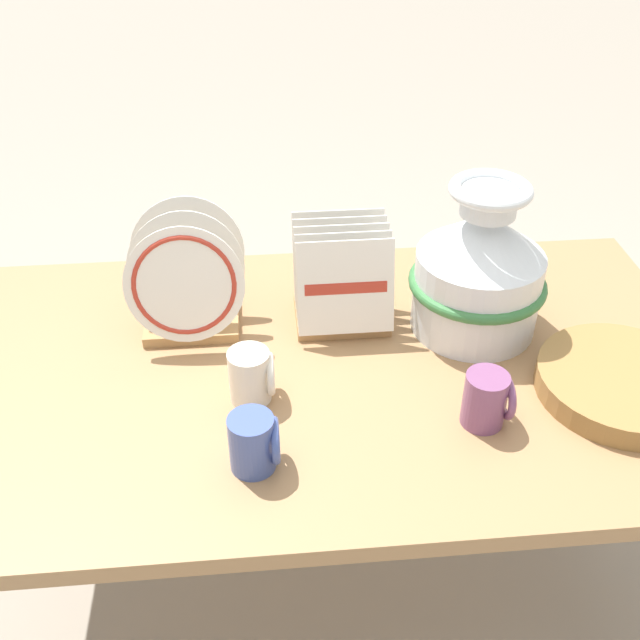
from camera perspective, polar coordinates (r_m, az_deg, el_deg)
name	(u,v)px	position (r m, az deg, el deg)	size (l,w,h in m)	color
ground_plane	(320,584)	(1.99, 0.00, -19.50)	(14.00, 14.00, 0.00)	gray
display_table	(320,393)	(1.51, 0.00, -5.60)	(1.55, 0.86, 0.71)	#9E754C
ceramic_vase	(479,269)	(1.52, 12.03, 3.80)	(0.28, 0.28, 0.32)	silver
dish_rack_round_plates	(188,287)	(1.52, -10.05, 2.50)	(0.23, 0.19, 0.25)	tan
dish_rack_square_plates	(342,285)	(1.54, 1.67, 2.66)	(0.19, 0.18, 0.21)	tan
wicker_charger_stack	(622,383)	(1.49, 22.04, -4.46)	(0.31, 0.31, 0.04)	olive
mug_cobalt_glaze	(255,443)	(1.24, -4.98, -9.29)	(0.08, 0.08, 0.10)	#42569E
mug_cream_glaze	(252,376)	(1.36, -5.18, -4.25)	(0.08, 0.08, 0.10)	silver
mug_plum_glaze	(487,399)	(1.34, 12.64, -5.91)	(0.08, 0.08, 0.10)	#7A4770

